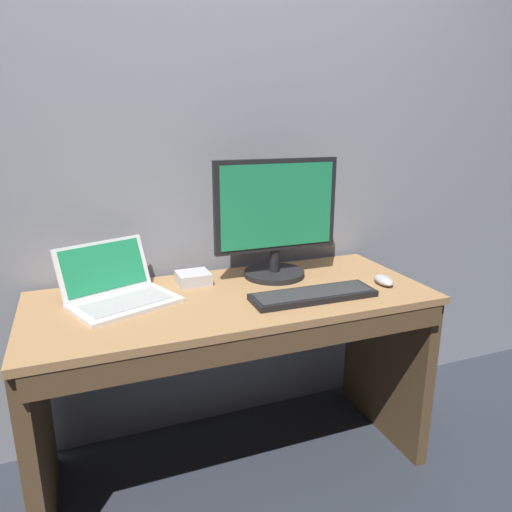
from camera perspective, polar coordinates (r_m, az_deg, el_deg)
The scene contains 8 objects.
ground_plane at distance 2.15m, azimuth -2.51°, elevation -23.69°, with size 14.00×14.00×0.00m, color #2D333D.
back_wall at distance 2.03m, azimuth -6.85°, elevation 26.05°, with size 4.73×0.04×3.46m, color gray.
desk at distance 1.85m, azimuth -2.59°, elevation -11.71°, with size 1.47×0.62×0.75m.
laptop_white at distance 1.75m, azimuth -16.28°, elevation -4.10°, with size 0.43×0.41×0.20m.
external_monitor at distance 1.90m, azimuth 2.42°, elevation 4.31°, with size 0.52×0.25×0.48m.
wired_keyboard at distance 1.74m, azimuth 6.91°, elevation -4.69°, with size 0.47×0.15×0.02m.
computer_mouse at distance 1.93m, azimuth 15.17°, elevation -2.83°, with size 0.06×0.12×0.03m, color #B7B7BC.
external_drive_box at distance 1.89m, azimuth -7.57°, elevation -2.64°, with size 0.13×0.12×0.05m, color silver.
Camera 1 is at (-0.51, -1.57, 1.37)m, focal length 33.16 mm.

